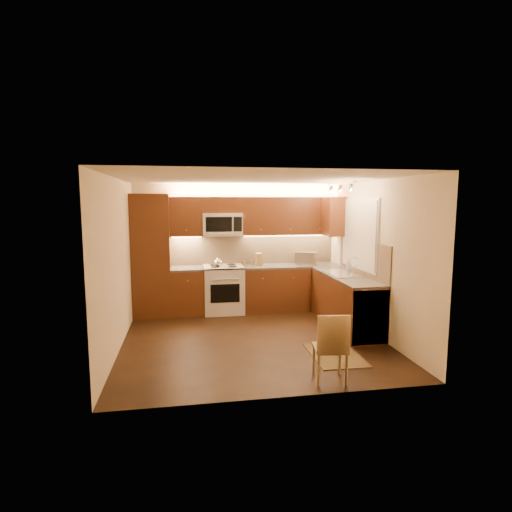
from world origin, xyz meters
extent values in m
cube|color=black|center=(0.00, 0.00, 0.00)|extent=(4.00, 4.00, 0.01)
cube|color=beige|center=(0.00, 0.00, 2.50)|extent=(4.00, 4.00, 0.01)
cube|color=beige|center=(0.00, 2.00, 1.25)|extent=(4.00, 0.01, 2.50)
cube|color=beige|center=(0.00, -2.00, 1.25)|extent=(4.00, 0.01, 2.50)
cube|color=beige|center=(-2.00, 0.00, 1.25)|extent=(0.01, 4.00, 2.50)
cube|color=beige|center=(2.00, 0.00, 1.25)|extent=(0.01, 4.00, 2.50)
cube|color=#4D2A10|center=(-1.65, 1.70, 1.15)|extent=(0.70, 0.60, 2.30)
cube|color=#4D2A10|center=(-0.99, 1.70, 0.43)|extent=(0.62, 0.60, 0.86)
cube|color=#3D3A38|center=(-0.99, 1.70, 0.88)|extent=(0.62, 0.60, 0.04)
cube|color=#4D2A10|center=(1.04, 1.70, 0.43)|extent=(1.92, 0.60, 0.86)
cube|color=#3D3A38|center=(1.04, 1.70, 0.88)|extent=(1.92, 0.60, 0.04)
cube|color=#4D2A10|center=(1.70, 0.40, 0.43)|extent=(0.60, 2.00, 0.86)
cube|color=#3D3A38|center=(1.70, 0.40, 0.88)|extent=(0.60, 2.00, 0.04)
cube|color=silver|center=(1.70, -0.30, 0.43)|extent=(0.58, 0.60, 0.84)
cube|color=tan|center=(0.35, 1.99, 1.20)|extent=(3.30, 0.02, 0.60)
cube|color=tan|center=(1.99, 0.40, 1.20)|extent=(0.02, 2.00, 0.60)
cube|color=#4D2A10|center=(-0.99, 1.82, 1.88)|extent=(0.62, 0.35, 0.75)
cube|color=#4D2A10|center=(1.04, 1.82, 1.88)|extent=(1.92, 0.35, 0.75)
cube|color=#4D2A10|center=(-0.30, 1.82, 2.09)|extent=(0.76, 0.35, 0.31)
cube|color=#4D2A10|center=(1.82, 1.40, 1.88)|extent=(0.35, 0.50, 0.75)
cube|color=silver|center=(1.99, 0.55, 1.60)|extent=(0.03, 1.44, 1.24)
cube|color=silver|center=(1.97, 0.55, 1.60)|extent=(0.02, 1.36, 1.16)
cube|color=silver|center=(1.55, 0.40, 2.46)|extent=(0.04, 1.20, 0.03)
cube|color=silver|center=(1.39, 1.72, 1.03)|extent=(0.53, 0.47, 0.26)
cube|color=#9F7147|center=(0.41, 1.76, 1.02)|extent=(0.13, 0.19, 0.25)
cylinder|color=silver|center=(0.29, 1.84, 0.95)|extent=(0.05, 0.05, 0.10)
cylinder|color=brown|center=(0.14, 1.94, 0.95)|extent=(0.06, 0.06, 0.09)
cylinder|color=silver|center=(0.44, 1.86, 0.95)|extent=(0.06, 0.06, 0.10)
cylinder|color=olive|center=(0.14, 1.85, 0.95)|extent=(0.06, 0.06, 0.10)
imported|color=#B4B5B9|center=(1.94, 0.87, 1.00)|extent=(0.10, 0.11, 0.20)
cube|color=black|center=(1.03, -0.90, 0.01)|extent=(0.69, 1.02, 0.01)
camera|label=1|loc=(-1.02, -6.22, 2.15)|focal=28.97mm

